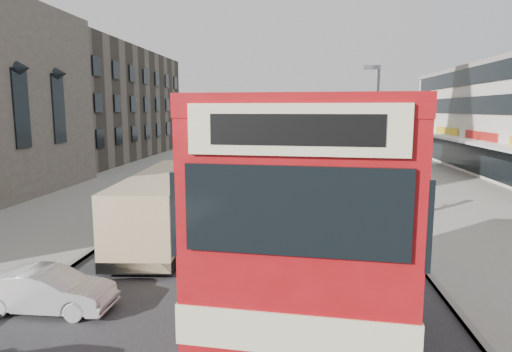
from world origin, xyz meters
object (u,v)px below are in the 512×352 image
at_px(car_right_a, 357,200).
at_px(car_right_c, 332,159).
at_px(car_left_front, 48,290).
at_px(pedestrian_far, 377,159).
at_px(cyclist, 327,175).
at_px(street_lamp, 376,121).
at_px(coach, 166,203).
at_px(bus_main, 317,239).
at_px(car_right_b, 354,184).
at_px(pedestrian_near, 424,193).
at_px(bus_second, 308,145).

relative_size(car_right_a, car_right_c, 1.14).
bearing_deg(car_left_front, car_right_a, -36.35).
xyz_separation_m(pedestrian_far, cyclist, (-4.90, -8.02, -0.33)).
xyz_separation_m(street_lamp, cyclist, (-2.60, 4.20, -4.08)).
bearing_deg(car_right_a, coach, -53.41).
distance_m(car_right_c, pedestrian_far, 5.25).
bearing_deg(car_left_front, cyclist, -21.48).
height_order(street_lamp, car_right_a, street_lamp).
height_order(street_lamp, bus_main, street_lamp).
bearing_deg(car_right_b, car_left_front, -21.90).
xyz_separation_m(car_left_front, car_right_a, (10.01, 13.07, 0.02)).
height_order(coach, car_right_b, coach).
height_order(coach, car_right_a, coach).
height_order(car_right_b, pedestrian_far, pedestrian_far).
relative_size(car_right_b, cyclist, 2.02).
relative_size(car_right_c, pedestrian_far, 2.10).
relative_size(car_right_c, cyclist, 1.75).
xyz_separation_m(street_lamp, coach, (-10.33, -10.06, -3.26)).
bearing_deg(car_right_a, bus_main, -7.70).
distance_m(bus_main, cyclist, 23.75).
bearing_deg(car_right_b, pedestrian_far, 171.31).
height_order(bus_main, pedestrian_far, bus_main).
relative_size(street_lamp, pedestrian_near, 4.14).
xyz_separation_m(car_right_b, cyclist, (-1.55, 3.20, 0.11)).
height_order(coach, cyclist, coach).
distance_m(bus_second, cyclist, 4.30).
bearing_deg(car_right_c, cyclist, -9.53).
height_order(car_right_b, car_right_c, car_right_c).
bearing_deg(bus_second, car_right_a, 105.86).
bearing_deg(car_right_a, pedestrian_near, 87.56).
distance_m(car_left_front, car_right_c, 34.68).
xyz_separation_m(bus_main, car_left_front, (-7.15, 2.12, -2.29)).
height_order(coach, car_left_front, coach).
bearing_deg(pedestrian_near, coach, 8.00).
bearing_deg(car_right_b, car_right_c, -170.69).
bearing_deg(cyclist, pedestrian_near, -57.71).
relative_size(car_right_c, pedestrian_near, 1.89).
bearing_deg(bus_second, pedestrian_far, -140.45).
bearing_deg(pedestrian_far, bus_main, -126.16).
bearing_deg(bus_main, car_right_a, -94.93).
relative_size(bus_second, car_left_front, 2.55).
xyz_separation_m(pedestrian_near, cyclist, (-4.49, 8.71, -0.43)).
bearing_deg(car_right_b, coach, -32.07).
distance_m(coach, car_right_a, 10.63).
distance_m(car_left_front, cyclist, 23.24).
height_order(bus_main, car_right_a, bus_main).
bearing_deg(bus_main, pedestrian_far, -96.20).
xyz_separation_m(car_right_b, pedestrian_far, (3.35, 11.22, 0.44)).
distance_m(street_lamp, car_right_b, 4.43).
relative_size(bus_second, coach, 0.92).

